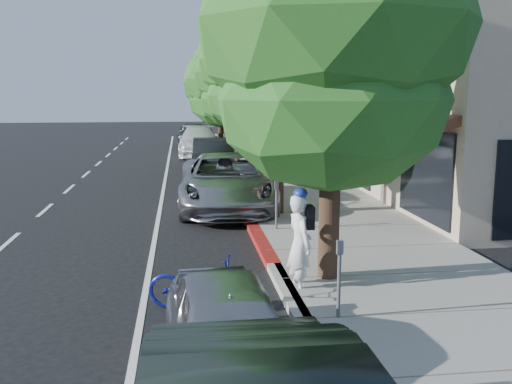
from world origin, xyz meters
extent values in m
plane|color=black|center=(0.00, 0.00, 0.00)|extent=(120.00, 120.00, 0.00)
cube|color=gray|center=(2.30, 8.00, 0.07)|extent=(4.60, 56.00, 0.15)
cube|color=#9E998E|center=(0.00, 8.00, 0.07)|extent=(0.30, 56.00, 0.15)
cube|color=maroon|center=(0.00, 1.00, 0.07)|extent=(0.32, 4.00, 0.15)
cube|color=#C2AF95|center=(9.60, 18.00, 3.50)|extent=(10.00, 36.00, 7.00)
cylinder|color=black|center=(0.90, -2.00, 1.38)|extent=(0.40, 0.40, 2.77)
ellipsoid|color=#245519|center=(0.90, -2.00, 3.56)|extent=(4.35, 4.35, 3.48)
ellipsoid|color=#245519|center=(0.90, -2.00, 4.90)|extent=(5.12, 5.12, 4.10)
cylinder|color=black|center=(0.90, 4.00, 1.40)|extent=(0.40, 0.40, 2.80)
ellipsoid|color=#245519|center=(0.90, 4.00, 3.59)|extent=(3.48, 3.48, 2.78)
ellipsoid|color=#245519|center=(0.90, 4.00, 4.95)|extent=(4.09, 4.09, 3.28)
cylinder|color=black|center=(0.90, 10.00, 1.38)|extent=(0.40, 0.40, 2.76)
ellipsoid|color=#245519|center=(0.90, 10.00, 3.55)|extent=(3.66, 3.66, 2.93)
ellipsoid|color=#245519|center=(0.90, 10.00, 4.89)|extent=(4.30, 4.30, 3.44)
ellipsoid|color=#245519|center=(0.90, 10.00, 6.31)|extent=(3.23, 3.23, 2.58)
cylinder|color=black|center=(0.90, 16.00, 1.30)|extent=(0.40, 0.40, 2.60)
ellipsoid|color=#245519|center=(0.90, 16.00, 3.35)|extent=(3.70, 3.70, 2.96)
ellipsoid|color=#245519|center=(0.90, 16.00, 4.61)|extent=(4.36, 4.36, 3.49)
ellipsoid|color=#245519|center=(0.90, 16.00, 5.95)|extent=(3.27, 3.27, 2.62)
cylinder|color=black|center=(0.90, 22.00, 1.25)|extent=(0.40, 0.40, 2.50)
ellipsoid|color=#245519|center=(0.90, 22.00, 3.21)|extent=(4.34, 4.34, 3.47)
ellipsoid|color=#245519|center=(0.90, 22.00, 4.43)|extent=(5.10, 5.10, 4.08)
ellipsoid|color=#245519|center=(0.90, 22.00, 5.71)|extent=(3.83, 3.83, 3.06)
cylinder|color=black|center=(0.90, 28.00, 1.23)|extent=(0.40, 0.40, 2.46)
ellipsoid|color=#245519|center=(0.90, 28.00, 3.16)|extent=(4.56, 4.56, 3.65)
ellipsoid|color=#245519|center=(0.90, 28.00, 4.35)|extent=(5.37, 5.37, 4.29)
ellipsoid|color=#245519|center=(0.90, 28.00, 5.61)|extent=(4.03, 4.03, 3.22)
imported|color=white|center=(0.25, -2.40, 0.93)|extent=(0.58, 0.76, 1.86)
imported|color=navy|center=(-1.61, -3.00, 0.47)|extent=(1.90, 1.06, 0.95)
imported|color=#A1A0A5|center=(-0.50, 5.50, 0.87)|extent=(3.07, 6.34, 1.74)
imported|color=black|center=(-0.50, 12.74, 0.83)|extent=(2.04, 5.14, 1.66)
imported|color=silver|center=(-0.86, 21.00, 0.83)|extent=(2.45, 5.79, 1.67)
imported|color=black|center=(-1.01, 26.32, 0.84)|extent=(2.52, 5.13, 1.68)
imported|color=#9C9CA0|center=(-1.32, -5.50, 0.66)|extent=(1.78, 3.97, 1.32)
imported|color=black|center=(2.50, 11.62, 1.07)|extent=(1.13, 1.06, 1.84)
camera|label=1|loc=(-1.86, -12.36, 3.69)|focal=40.00mm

